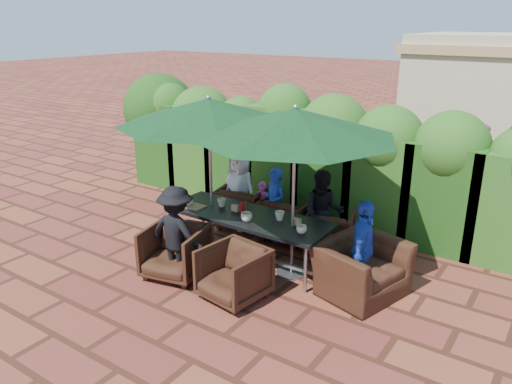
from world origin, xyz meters
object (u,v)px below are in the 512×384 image
Objects in this scene: dining_table at (248,219)px; chair_near_left at (175,249)px; chair_far_right at (330,228)px; umbrella_left at (209,112)px; umbrella_right at (295,123)px; chair_far_mid at (288,216)px; chair_far_left at (243,205)px; chair_near_right at (234,271)px; chair_end_right at (361,260)px.

chair_near_left is at bearing -121.73° from dining_table.
chair_near_left reaches higher than chair_far_right.
umbrella_right is at bearing -0.33° from umbrella_left.
umbrella_left reaches higher than chair_far_mid.
dining_table is at bearing 81.83° from chair_far_mid.
chair_far_left is at bearing -4.03° from chair_far_mid.
chair_near_right is at bearing -40.85° from umbrella_left.
umbrella_right is 3.51× the size of chair_near_right.
chair_far_left is at bearing 84.47° from chair_near_left.
chair_far_left reaches higher than chair_near_right.
chair_near_left is at bearing -173.78° from chair_near_right.
chair_far_right is 0.89× the size of chair_near_left.
chair_end_right is at bearing 1.01° from umbrella_left.
chair_far_left is 1.02× the size of chair_far_mid.
umbrella_left is 2.40m from chair_near_right.
dining_table is at bearing -178.74° from umbrella_right.
umbrella_left reaches higher than chair_far_right.
chair_near_right is (-0.38, -2.04, 0.03)m from chair_far_right.
chair_end_right is at bearing 146.67° from chair_far_mid.
umbrella_left reaches higher than chair_near_right.
dining_table is 3.51× the size of chair_far_right.
chair_near_right is (0.47, -1.00, -0.28)m from dining_table.
chair_far_mid reaches higher than dining_table.
umbrella_left is at bearing 147.11° from chair_near_right.
chair_far_left reaches higher than chair_far_mid.
umbrella_right is 2.19m from chair_far_mid.
chair_near_right is at bearing -64.62° from dining_table.
umbrella_left is 2.22m from chair_far_mid.
umbrella_left is at bearing 17.51° from chair_far_right.
chair_end_right is (1.02, 0.05, -1.73)m from umbrella_right.
chair_far_mid reaches higher than chair_far_right.
umbrella_left reaches higher than chair_end_right.
chair_near_left reaches higher than chair_far_mid.
umbrella_left is at bearing 106.84° from chair_end_right.
chair_far_right is (0.86, 1.05, -0.31)m from dining_table.
umbrella_left is 2.47× the size of chair_end_right.
chair_far_right is at bearing 33.15° from umbrella_left.
chair_end_right is (1.70, -0.97, 0.08)m from chair_far_mid.
umbrella_right reaches higher than chair_far_left.
chair_end_right reaches higher than chair_far_left.
chair_far_right is at bearing 177.01° from chair_far_mid.
umbrella_right reaches higher than chair_end_right.
chair_far_left is 2.43m from chair_near_right.
umbrella_left is at bearing 48.38° from chair_far_mid.
umbrella_left and umbrella_right have the same top height.
chair_near_right is (0.39, -2.04, -0.01)m from chair_far_mid.
chair_far_mid is 0.78m from chair_far_right.
chair_near_left is (-1.45, -2.01, 0.04)m from chair_far_right.
chair_far_left is 0.74× the size of chair_end_right.
umbrella_right is at bearing 69.04° from chair_far_right.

